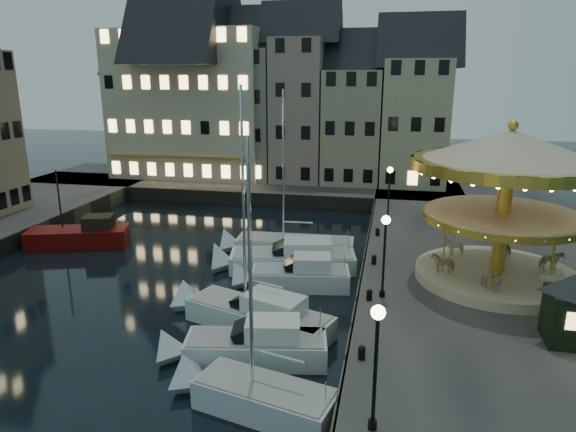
% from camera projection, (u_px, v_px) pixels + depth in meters
% --- Properties ---
extents(ground, '(160.00, 160.00, 0.00)m').
position_uv_depth(ground, '(237.00, 316.00, 26.16)').
color(ground, black).
rests_on(ground, ground).
extents(quay_east, '(16.00, 56.00, 1.30)m').
position_uv_depth(quay_east, '(506.00, 281.00, 28.91)').
color(quay_east, '#474442').
rests_on(quay_east, ground).
extents(quay_north, '(44.00, 12.00, 1.30)m').
position_uv_depth(quay_north, '(243.00, 185.00, 53.98)').
color(quay_north, '#474442').
rests_on(quay_north, ground).
extents(quaywall_e, '(0.15, 44.00, 1.30)m').
position_uv_depth(quaywall_e, '(363.00, 271.00, 30.48)').
color(quaywall_e, '#47423A').
rests_on(quaywall_e, ground).
extents(quaywall_n, '(48.00, 0.15, 1.30)m').
position_uv_depth(quaywall_n, '(245.00, 199.00, 47.92)').
color(quaywall_n, '#47423A').
rests_on(quaywall_n, ground).
extents(streetlamp_a, '(0.44, 0.44, 4.17)m').
position_uv_depth(streetlamp_a, '(376.00, 350.00, 15.19)').
color(streetlamp_a, black).
rests_on(streetlamp_a, quay_east).
extents(streetlamp_b, '(0.44, 0.44, 4.17)m').
position_uv_depth(streetlamp_b, '(385.00, 245.00, 24.63)').
color(streetlamp_b, black).
rests_on(streetlamp_b, quay_east).
extents(streetlamp_c, '(0.44, 0.44, 4.17)m').
position_uv_depth(streetlamp_c, '(389.00, 187.00, 37.37)').
color(streetlamp_c, black).
rests_on(streetlamp_c, quay_east).
extents(bollard_a, '(0.30, 0.30, 0.57)m').
position_uv_depth(bollard_a, '(362.00, 352.00, 19.72)').
color(bollard_a, black).
rests_on(bollard_a, quay_east).
extents(bollard_b, '(0.30, 0.30, 0.57)m').
position_uv_depth(bollard_b, '(369.00, 294.00, 24.91)').
color(bollard_b, black).
rests_on(bollard_b, quay_east).
extents(bollard_c, '(0.30, 0.30, 0.57)m').
position_uv_depth(bollard_c, '(374.00, 259.00, 29.63)').
color(bollard_c, black).
rests_on(bollard_c, quay_east).
extents(bollard_d, '(0.30, 0.30, 0.57)m').
position_uv_depth(bollard_d, '(378.00, 232.00, 34.82)').
color(bollard_d, black).
rests_on(bollard_d, quay_east).
extents(townhouse_na, '(5.50, 8.00, 12.80)m').
position_uv_depth(townhouse_na, '(146.00, 113.00, 56.22)').
color(townhouse_na, gray).
rests_on(townhouse_na, quay_north).
extents(townhouse_nb, '(6.16, 8.00, 13.80)m').
position_uv_depth(townhouse_nb, '(192.00, 109.00, 55.02)').
color(townhouse_nb, slate).
rests_on(townhouse_nb, quay_north).
extents(townhouse_nc, '(6.82, 8.00, 14.80)m').
position_uv_depth(townhouse_nc, '(247.00, 105.00, 53.70)').
color(townhouse_nc, gray).
rests_on(townhouse_nc, quay_north).
extents(townhouse_nd, '(5.50, 8.00, 15.80)m').
position_uv_depth(townhouse_nd, '(301.00, 101.00, 52.44)').
color(townhouse_nd, gray).
rests_on(townhouse_nd, quay_north).
extents(townhouse_ne, '(6.16, 8.00, 12.80)m').
position_uv_depth(townhouse_ne, '(353.00, 117.00, 51.77)').
color(townhouse_ne, tan).
rests_on(townhouse_ne, quay_north).
extents(townhouse_nf, '(6.82, 8.00, 13.80)m').
position_uv_depth(townhouse_nf, '(415.00, 113.00, 50.46)').
color(townhouse_nf, tan).
rests_on(townhouse_nf, quay_north).
extents(hotel_corner, '(17.60, 9.00, 16.80)m').
position_uv_depth(hotel_corner, '(192.00, 95.00, 54.61)').
color(hotel_corner, beige).
rests_on(hotel_corner, quay_north).
extents(motorboat_a, '(6.29, 3.31, 10.34)m').
position_uv_depth(motorboat_a, '(252.00, 396.00, 18.81)').
color(motorboat_a, silver).
rests_on(motorboat_a, ground).
extents(motorboat_b, '(7.12, 3.12, 2.15)m').
position_uv_depth(motorboat_b, '(246.00, 347.00, 21.92)').
color(motorboat_b, silver).
rests_on(motorboat_b, ground).
extents(motorboat_c, '(8.37, 4.69, 11.26)m').
position_uv_depth(motorboat_c, '(252.00, 314.00, 24.87)').
color(motorboat_c, silver).
rests_on(motorboat_c, ground).
extents(motorboat_d, '(6.70, 3.05, 2.15)m').
position_uv_depth(motorboat_d, '(293.00, 277.00, 29.57)').
color(motorboat_d, silver).
rests_on(motorboat_d, ground).
extents(motorboat_e, '(8.92, 4.11, 2.15)m').
position_uv_depth(motorboat_e, '(286.00, 260.00, 32.31)').
color(motorboat_e, silver).
rests_on(motorboat_e, ground).
extents(motorboat_f, '(9.01, 2.71, 11.95)m').
position_uv_depth(motorboat_f, '(287.00, 246.00, 35.16)').
color(motorboat_f, silver).
rests_on(motorboat_f, ground).
extents(red_fishing_boat, '(7.24, 4.36, 5.75)m').
position_uv_depth(red_fishing_boat, '(81.00, 237.00, 36.71)').
color(red_fishing_boat, '#5B0805').
rests_on(red_fishing_boat, ground).
extents(carousel, '(9.66, 9.66, 8.45)m').
position_uv_depth(carousel, '(507.00, 178.00, 25.93)').
color(carousel, '#C9AC8B').
rests_on(carousel, quay_east).
extents(ticket_kiosk, '(2.92, 2.92, 3.42)m').
position_uv_depth(ticket_kiosk, '(574.00, 296.00, 20.52)').
color(ticket_kiosk, black).
rests_on(ticket_kiosk, quay_east).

